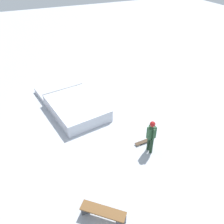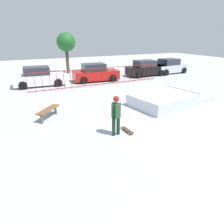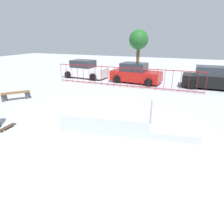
% 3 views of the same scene
% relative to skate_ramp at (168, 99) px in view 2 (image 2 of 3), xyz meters
% --- Properties ---
extents(ground_plane, '(60.00, 60.00, 0.00)m').
position_rel_skate_ramp_xyz_m(ground_plane, '(-1.92, -0.24, -0.32)').
color(ground_plane, '#B2B7C1').
extents(skate_ramp, '(5.75, 3.45, 0.74)m').
position_rel_skate_ramp_xyz_m(skate_ramp, '(0.00, 0.00, 0.00)').
color(skate_ramp, silver).
rests_on(skate_ramp, ground).
extents(skater, '(0.44, 0.39, 1.73)m').
position_rel_skate_ramp_xyz_m(skater, '(-4.77, -2.32, 0.69)').
color(skater, black).
rests_on(skater, ground).
extents(skateboard, '(0.29, 0.81, 0.09)m').
position_rel_skate_ramp_xyz_m(skateboard, '(-4.20, -2.29, -0.24)').
color(skateboard, '#3F2D1E').
rests_on(skateboard, ground).
extents(perimeter_fence, '(11.33, 0.15, 1.50)m').
position_rel_skate_ramp_xyz_m(perimeter_fence, '(-1.92, 6.40, 0.45)').
color(perimeter_fence, maroon).
rests_on(perimeter_fence, ground).
extents(park_bench, '(1.36, 1.46, 0.48)m').
position_rel_skate_ramp_xyz_m(park_bench, '(-7.01, 0.90, 0.04)').
color(park_bench, brown).
rests_on(park_bench, ground).
extents(parked_car_white, '(4.21, 2.16, 1.60)m').
position_rel_skate_ramp_xyz_m(parked_car_white, '(-6.45, 8.45, 0.41)').
color(parked_car_white, white).
rests_on(parked_car_white, ground).
extents(parked_car_red, '(4.24, 2.23, 1.60)m').
position_rel_skate_ramp_xyz_m(parked_car_red, '(-1.53, 8.20, 0.41)').
color(parked_car_red, red).
rests_on(parked_car_red, ground).
extents(parked_car_black, '(4.10, 1.93, 1.60)m').
position_rel_skate_ramp_xyz_m(parked_car_black, '(4.16, 8.36, 0.41)').
color(parked_car_black, black).
rests_on(parked_car_black, ground).
extents(parked_car_silver, '(4.22, 2.16, 1.60)m').
position_rel_skate_ramp_xyz_m(parked_car_silver, '(7.37, 8.42, 0.41)').
color(parked_car_silver, '#B7B7BC').
rests_on(parked_car_silver, ground).
extents(distant_tree, '(1.99, 1.99, 4.30)m').
position_rel_skate_ramp_xyz_m(distant_tree, '(-2.73, 13.49, 2.92)').
color(distant_tree, brown).
rests_on(distant_tree, ground).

